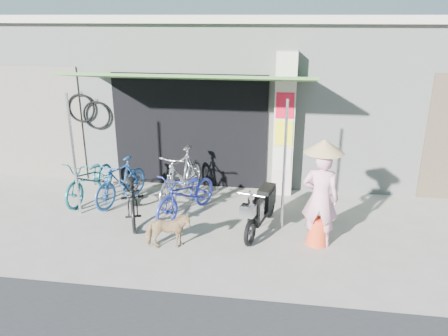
# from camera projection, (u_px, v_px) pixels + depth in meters

# --- Properties ---
(ground) EXTENTS (80.00, 80.00, 0.00)m
(ground) POSITION_uv_depth(u_px,v_px,m) (227.00, 243.00, 7.41)
(ground) COLOR gray
(ground) RESTS_ON ground
(bicycle_shop) EXTENTS (12.30, 5.30, 3.66)m
(bicycle_shop) POSITION_uv_depth(u_px,v_px,m) (254.00, 88.00, 11.54)
(bicycle_shop) COLOR #9BA098
(bicycle_shop) RESTS_ON ground
(shop_pillar) EXTENTS (0.42, 0.44, 3.00)m
(shop_pillar) POSITION_uv_depth(u_px,v_px,m) (284.00, 125.00, 9.07)
(shop_pillar) COLOR beige
(shop_pillar) RESTS_ON ground
(awning) EXTENTS (4.60, 1.88, 2.72)m
(awning) POSITION_uv_depth(u_px,v_px,m) (192.00, 79.00, 8.21)
(awning) COLOR #38622C
(awning) RESTS_ON ground
(neighbour_left) EXTENTS (2.60, 0.06, 2.60)m
(neighbour_left) POSITION_uv_depth(u_px,v_px,m) (29.00, 123.00, 10.08)
(neighbour_left) COLOR #6B665B
(neighbour_left) RESTS_ON ground
(bike_teal) EXTENTS (0.83, 1.77, 0.89)m
(bike_teal) POSITION_uv_depth(u_px,v_px,m) (90.00, 179.00, 9.07)
(bike_teal) COLOR #165C63
(bike_teal) RESTS_ON ground
(bike_blue) EXTENTS (0.92, 1.59, 0.92)m
(bike_blue) POSITION_uv_depth(u_px,v_px,m) (121.00, 181.00, 8.88)
(bike_blue) COLOR #22539D
(bike_blue) RESTS_ON ground
(bike_black) EXTENTS (1.23, 1.92, 0.95)m
(bike_black) POSITION_uv_depth(u_px,v_px,m) (133.00, 195.00, 8.19)
(bike_black) COLOR black
(bike_black) RESTS_ON ground
(bike_silver) EXTENTS (0.93, 1.94, 1.12)m
(bike_silver) POSITION_uv_depth(u_px,v_px,m) (182.00, 176.00, 8.87)
(bike_silver) COLOR silver
(bike_silver) RESTS_ON ground
(bike_navy) EXTENTS (1.27, 1.82, 0.91)m
(bike_navy) POSITION_uv_depth(u_px,v_px,m) (187.00, 194.00, 8.29)
(bike_navy) COLOR #212C97
(bike_navy) RESTS_ON ground
(street_dog) EXTENTS (0.81, 0.52, 0.63)m
(street_dog) POSITION_uv_depth(u_px,v_px,m) (168.00, 231.00, 7.16)
(street_dog) COLOR #977650
(street_dog) RESTS_ON ground
(moped) EXTENTS (0.61, 1.61, 0.92)m
(moped) POSITION_uv_depth(u_px,v_px,m) (262.00, 208.00, 7.75)
(moped) COLOR black
(moped) RESTS_ON ground
(nun) EXTENTS (0.66, 0.64, 1.83)m
(nun) POSITION_uv_depth(u_px,v_px,m) (321.00, 194.00, 7.11)
(nun) COLOR pink
(nun) RESTS_ON ground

